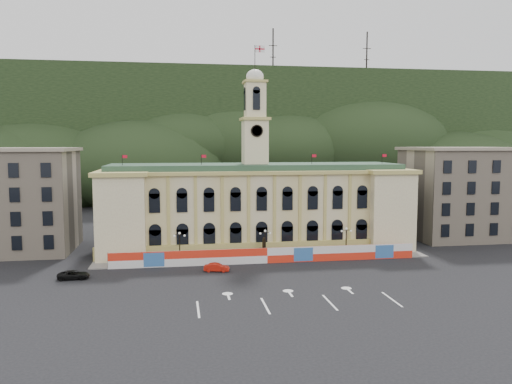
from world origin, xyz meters
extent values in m
plane|color=black|center=(0.00, 0.00, 0.00)|extent=(260.00, 260.00, 0.00)
cube|color=black|center=(0.00, 130.00, 22.00)|extent=(230.00, 70.00, 44.00)
cube|color=#595651|center=(35.00, 110.00, 30.00)|extent=(22.00, 8.00, 14.00)
cube|color=#595651|center=(-48.00, 108.00, 26.00)|extent=(16.00, 7.00, 10.00)
cylinder|color=black|center=(20.00, 115.00, 50.00)|extent=(0.50, 0.50, 20.00)
cylinder|color=black|center=(55.00, 115.00, 50.00)|extent=(0.50, 0.50, 20.00)
cube|color=beige|center=(0.00, 28.00, 7.00)|extent=(55.00, 15.00, 14.00)
cube|color=tan|center=(0.00, 20.20, 1.20)|extent=(56.00, 0.80, 2.40)
cube|color=tan|center=(0.00, 28.00, 14.30)|extent=(56.20, 16.20, 0.60)
cube|color=#2C4A35|center=(0.00, 28.00, 15.00)|extent=(53.00, 13.00, 1.20)
cube|color=beige|center=(-23.50, 27.00, 7.00)|extent=(8.00, 17.00, 14.00)
cube|color=beige|center=(23.50, 27.00, 7.00)|extent=(8.00, 17.00, 14.00)
cube|color=beige|center=(0.00, 28.00, 19.60)|extent=(4.40, 4.40, 8.00)
cube|color=tan|center=(0.00, 28.00, 23.80)|extent=(5.20, 5.20, 0.50)
cube|color=beige|center=(0.00, 28.00, 27.10)|extent=(3.60, 3.60, 6.50)
cube|color=tan|center=(0.00, 28.00, 30.50)|extent=(4.20, 4.20, 0.40)
cylinder|color=black|center=(0.00, 25.70, 21.60)|extent=(2.20, 0.20, 2.20)
ellipsoid|color=silver|center=(0.00, 28.00, 31.40)|extent=(3.20, 3.20, 2.72)
cylinder|color=black|center=(0.00, 28.00, 34.60)|extent=(0.12, 0.12, 5.00)
cube|color=white|center=(0.90, 28.00, 36.40)|extent=(1.80, 0.04, 1.20)
cube|color=red|center=(0.90, 27.97, 36.40)|extent=(1.80, 0.02, 0.22)
cube|color=red|center=(0.90, 27.97, 36.40)|extent=(0.22, 0.02, 1.20)
cube|color=#BAA68F|center=(-43.00, 31.00, 9.00)|extent=(20.00, 16.00, 18.00)
cube|color=gray|center=(-43.00, 31.00, 18.30)|extent=(21.00, 17.00, 0.60)
cube|color=#BAA68F|center=(43.00, 31.00, 9.00)|extent=(20.00, 16.00, 18.00)
cube|color=gray|center=(43.00, 31.00, 18.30)|extent=(21.00, 17.00, 0.60)
cube|color=red|center=(0.00, 15.00, 1.25)|extent=(50.00, 0.25, 2.50)
cube|color=#3061A2|center=(-18.00, 14.86, 1.25)|extent=(3.20, 0.05, 2.20)
cube|color=#3061A2|center=(6.00, 14.86, 1.25)|extent=(3.20, 0.05, 2.20)
cube|color=#3061A2|center=(20.00, 14.86, 1.25)|extent=(3.20, 0.05, 2.20)
cube|color=slate|center=(0.00, 17.75, 0.08)|extent=(56.00, 5.50, 0.16)
cube|color=#595651|center=(0.00, 18.00, 0.90)|extent=(1.40, 1.40, 1.80)
cylinder|color=black|center=(0.00, 18.00, 2.60)|extent=(0.60, 0.60, 1.60)
sphere|color=black|center=(0.00, 18.00, 3.50)|extent=(0.44, 0.44, 0.44)
cylinder|color=black|center=(-14.00, 17.00, 0.15)|extent=(0.44, 0.44, 0.30)
cylinder|color=black|center=(-14.00, 17.00, 2.40)|extent=(0.18, 0.18, 4.80)
cube|color=black|center=(-14.00, 17.00, 4.70)|extent=(1.60, 0.08, 0.08)
sphere|color=silver|center=(-14.80, 17.00, 4.55)|extent=(0.36, 0.36, 0.36)
sphere|color=silver|center=(-13.20, 17.00, 4.55)|extent=(0.36, 0.36, 0.36)
sphere|color=silver|center=(-14.00, 17.00, 4.95)|extent=(0.40, 0.40, 0.40)
cylinder|color=black|center=(0.00, 17.00, 0.15)|extent=(0.44, 0.44, 0.30)
cylinder|color=black|center=(0.00, 17.00, 2.40)|extent=(0.18, 0.18, 4.80)
cube|color=black|center=(0.00, 17.00, 4.70)|extent=(1.60, 0.08, 0.08)
sphere|color=silver|center=(-0.80, 17.00, 4.55)|extent=(0.36, 0.36, 0.36)
sphere|color=silver|center=(0.80, 17.00, 4.55)|extent=(0.36, 0.36, 0.36)
sphere|color=silver|center=(0.00, 17.00, 4.95)|extent=(0.40, 0.40, 0.40)
cylinder|color=black|center=(14.00, 17.00, 0.15)|extent=(0.44, 0.44, 0.30)
cylinder|color=black|center=(14.00, 17.00, 2.40)|extent=(0.18, 0.18, 4.80)
cube|color=black|center=(14.00, 17.00, 4.70)|extent=(1.60, 0.08, 0.08)
sphere|color=silver|center=(13.20, 17.00, 4.55)|extent=(0.36, 0.36, 0.36)
sphere|color=silver|center=(14.80, 17.00, 4.55)|extent=(0.36, 0.36, 0.36)
sphere|color=silver|center=(14.00, 17.00, 4.95)|extent=(0.40, 0.40, 0.40)
imported|color=#B2180C|center=(-8.51, 10.98, 0.63)|extent=(2.81, 4.35, 1.26)
imported|color=black|center=(-29.06, 9.87, 0.61)|extent=(2.11, 4.45, 1.23)
camera|label=1|loc=(-14.10, -63.09, 19.31)|focal=35.00mm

